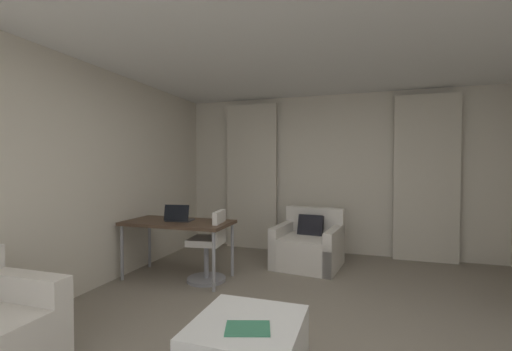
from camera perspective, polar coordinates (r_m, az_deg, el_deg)
name	(u,v)px	position (r m, az deg, el deg)	size (l,w,h in m)	color
ground_plane	(299,345)	(3.00, 7.46, -26.93)	(12.00, 12.00, 0.00)	gray
wall_window	(333,174)	(5.64, 13.01, 0.24)	(5.12, 0.06, 2.60)	beige
wall_left	(54,179)	(3.96, -31.38, -0.51)	(0.06, 6.12, 2.60)	beige
ceiling	(301,12)	(2.89, 7.67, 26.09)	(5.12, 6.12, 0.06)	white
curtain_left_panel	(251,177)	(5.79, -0.78, -0.17)	(0.90, 0.06, 2.50)	beige
curtain_right_panel	(426,178)	(5.57, 27.14, -0.42)	(0.90, 0.06, 2.50)	beige
armchair	(309,246)	(4.93, 9.01, -11.93)	(0.98, 0.97, 0.81)	silver
desk	(178,226)	(4.39, -13.25, -8.40)	(1.36, 0.67, 0.73)	#4C3828
desk_chair	(209,250)	(4.26, -8.01, -12.50)	(0.48, 0.48, 0.88)	gray
laptop	(179,218)	(4.37, -13.10, -7.06)	(0.35, 0.28, 0.22)	#2D2D33
coffee_table	(247,351)	(2.50, -1.49, -27.86)	(0.70, 0.74, 0.41)	white
magazine_open	(248,328)	(2.30, -1.43, -24.75)	(0.33, 0.27, 0.01)	#387F5B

